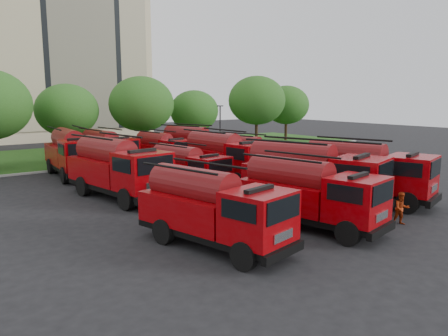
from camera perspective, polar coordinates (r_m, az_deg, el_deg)
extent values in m
plane|color=black|center=(23.77, 0.73, -5.39)|extent=(140.00, 140.00, 0.00)
cube|color=#164412|center=(46.77, -19.06, 1.54)|extent=(70.00, 16.00, 0.12)
cube|color=gray|center=(39.20, -15.41, 0.29)|extent=(70.00, 0.30, 0.14)
cube|color=beige|center=(68.42, -23.85, 14.07)|extent=(30.00, 14.00, 25.00)
cube|color=black|center=(61.58, -22.29, 14.76)|extent=(28.00, 0.15, 22.00)
cylinder|color=#382314|center=(44.44, -19.57, 2.64)|extent=(0.36, 0.36, 2.45)
ellipsoid|color=#1F4C15|center=(44.19, -19.82, 7.10)|extent=(5.88, 5.88, 5.00)
cylinder|color=#382314|center=(45.61, -10.59, 3.36)|extent=(0.36, 0.36, 2.73)
ellipsoid|color=#1F4C15|center=(45.37, -10.74, 8.22)|extent=(6.55, 6.55, 5.57)
cylinder|color=#382314|center=(49.94, -3.86, 3.76)|extent=(0.36, 0.36, 2.27)
ellipsoid|color=#1F4C15|center=(49.72, -3.90, 7.45)|extent=(5.46, 5.46, 4.64)
cylinder|color=#382314|center=(53.51, 4.24, 4.46)|extent=(0.36, 0.36, 2.87)
ellipsoid|color=#1F4C15|center=(53.31, 4.30, 8.81)|extent=(6.89, 6.89, 5.85)
cylinder|color=#382314|center=(59.74, 8.07, 4.74)|extent=(0.36, 0.36, 2.52)
ellipsoid|color=#1F4C15|center=(59.56, 8.15, 8.16)|extent=(6.05, 6.05, 5.14)
cylinder|color=black|center=(44.08, -0.50, 4.80)|extent=(0.14, 0.14, 5.00)
cube|color=black|center=(43.95, -0.51, 8.11)|extent=(0.60, 0.25, 0.12)
cube|color=black|center=(17.92, -1.50, -8.30)|extent=(3.59, 7.08, 0.29)
cube|color=black|center=(15.94, 7.79, -10.87)|extent=(2.41, 0.74, 0.34)
cube|color=maroon|center=(16.19, 4.57, -6.26)|extent=(2.76, 2.57, 1.88)
cube|color=black|center=(15.48, 7.83, -5.39)|extent=(1.99, 0.47, 0.82)
cube|color=maroon|center=(18.41, -3.95, -5.33)|extent=(3.25, 4.84, 1.26)
cylinder|color=#5D0B0E|center=(18.18, -3.99, -2.20)|extent=(2.27, 4.27, 1.45)
cylinder|color=black|center=(15.61, 2.61, -11.43)|extent=(0.55, 1.11, 1.06)
cylinder|color=black|center=(17.31, 7.27, -9.37)|extent=(0.55, 1.11, 1.06)
cylinder|color=black|center=(18.41, -7.90, -8.22)|extent=(0.55, 1.11, 1.06)
cylinder|color=black|center=(19.86, -3.03, -6.81)|extent=(0.55, 1.11, 1.06)
cube|color=black|center=(20.78, 10.98, -5.95)|extent=(3.53, 7.14, 0.29)
cube|color=black|center=(19.32, 19.88, -7.68)|extent=(2.44, 0.71, 0.34)
cube|color=maroon|center=(19.46, 17.01, -3.91)|extent=(2.76, 2.57, 1.90)
cube|color=black|center=(18.94, 20.06, -3.07)|extent=(2.02, 0.45, 0.83)
cube|color=maroon|center=(21.14, 8.55, -3.43)|extent=(3.22, 4.87, 1.27)
cylinder|color=#5D0B0E|center=(20.94, 8.62, -0.66)|extent=(2.23, 4.31, 1.46)
cylinder|color=black|center=(18.71, 15.90, -8.19)|extent=(0.54, 1.12, 1.07)
cylinder|color=black|center=(20.67, 18.67, -6.64)|extent=(0.54, 1.12, 1.07)
cylinder|color=black|center=(20.84, 5.20, -6.04)|extent=(0.54, 1.12, 1.07)
cylinder|color=black|center=(22.62, 8.63, -4.86)|extent=(0.54, 1.12, 1.07)
cube|color=black|center=(24.20, 11.37, -3.57)|extent=(4.63, 8.08, 0.33)
cube|color=black|center=(22.90, 20.25, -4.87)|extent=(2.71, 1.05, 0.38)
cube|color=maroon|center=(22.99, 17.42, -1.36)|extent=(3.27, 3.09, 2.14)
cube|color=black|center=(22.55, 20.42, -0.46)|extent=(2.22, 0.72, 0.93)
cube|color=maroon|center=(24.54, 8.89, -1.22)|extent=(4.03, 5.61, 1.43)
cylinder|color=#5D0B0E|center=(24.36, 8.96, 1.48)|extent=(2.90, 4.89, 1.65)
cylinder|color=black|center=(22.05, 16.70, -5.36)|extent=(0.72, 1.27, 1.21)
cylinder|color=black|center=(24.37, 18.73, -4.06)|extent=(0.72, 1.27, 1.21)
cylinder|color=black|center=(24.03, 5.80, -3.79)|extent=(0.72, 1.27, 1.21)
cylinder|color=black|center=(26.18, 8.63, -2.75)|extent=(0.72, 1.27, 1.21)
cube|color=black|center=(26.52, 17.81, -2.76)|extent=(4.34, 7.76, 0.32)
cube|color=black|center=(25.57, 25.72, -3.82)|extent=(2.61, 0.97, 0.37)
cube|color=maroon|center=(25.59, 23.27, -0.81)|extent=(3.11, 2.93, 2.05)
cube|color=black|center=(25.27, 25.92, -0.03)|extent=(2.14, 0.65, 0.90)
cube|color=maroon|center=(26.76, 15.57, -0.71)|extent=(3.80, 5.37, 1.37)
cylinder|color=#5D0B0E|center=(26.59, 15.67, 1.67)|extent=(2.72, 4.69, 1.58)
cylinder|color=black|center=(24.64, 22.84, -4.22)|extent=(0.67, 1.22, 1.16)
cylinder|color=black|center=(26.94, 24.17, -3.19)|extent=(0.67, 1.22, 1.16)
cylinder|color=black|center=(26.13, 12.97, -2.96)|extent=(0.67, 1.22, 1.16)
cylinder|color=black|center=(28.31, 15.02, -2.09)|extent=(0.67, 1.22, 1.16)
cube|color=black|center=(26.97, -13.66, -2.32)|extent=(3.60, 7.94, 0.33)
cube|color=black|center=(23.83, -8.74, -3.84)|extent=(2.74, 0.67, 0.38)
cube|color=maroon|center=(24.58, -10.56, -0.42)|extent=(3.00, 2.77, 2.13)
cube|color=black|center=(23.51, -8.90, 0.39)|extent=(2.28, 0.39, 0.93)
cube|color=maroon|center=(27.83, -15.03, -0.18)|extent=(3.38, 5.37, 1.42)
cylinder|color=#5D0B0E|center=(27.67, -15.13, 2.19)|extent=(2.29, 4.78, 1.64)
cylinder|color=black|center=(23.99, -12.64, -4.00)|extent=(0.55, 1.25, 1.20)
cylinder|color=black|center=(25.38, -7.85, -3.12)|extent=(0.55, 1.25, 1.20)
cylinder|color=black|center=(28.08, -17.95, -2.28)|extent=(0.55, 1.25, 1.20)
cylinder|color=black|center=(29.29, -13.58, -1.61)|extent=(0.55, 1.25, 1.20)
cube|color=black|center=(28.20, -4.84, -1.85)|extent=(2.89, 6.43, 0.27)
cube|color=black|center=(25.93, -0.35, -2.92)|extent=(2.23, 0.53, 0.31)
cube|color=maroon|center=(26.45, -1.90, -0.38)|extent=(2.42, 2.24, 1.73)
cube|color=black|center=(25.68, -0.40, 0.23)|extent=(1.85, 0.31, 0.75)
cube|color=maroon|center=(28.82, -6.11, -0.19)|extent=(2.72, 4.34, 1.15)
cylinder|color=#5D0B0E|center=(28.67, -6.14, 1.67)|extent=(1.84, 3.87, 1.33)
cylinder|color=black|center=(25.86, -3.28, -3.07)|extent=(0.44, 1.01, 0.98)
cylinder|color=black|center=(27.22, -0.07, -2.42)|extent=(0.44, 1.01, 0.98)
cylinder|color=black|center=(28.84, -8.43, -1.84)|extent=(0.44, 1.01, 0.98)
cylinder|color=black|center=(30.06, -5.31, -1.32)|extent=(0.44, 1.01, 0.98)
cube|color=black|center=(31.17, 0.08, -0.50)|extent=(2.98, 7.64, 0.32)
cube|color=black|center=(28.46, 5.09, -1.61)|extent=(2.69, 0.45, 0.37)
cube|color=maroon|center=(29.11, 3.39, 1.16)|extent=(2.78, 2.53, 2.09)
cube|color=black|center=(28.20, 5.09, 1.86)|extent=(2.24, 0.21, 0.91)
cube|color=maroon|center=(31.92, -1.30, 1.29)|extent=(2.96, 5.09, 1.39)
cylinder|color=#5D0B0E|center=(31.78, -1.31, 3.31)|extent=(1.91, 4.59, 1.60)
cylinder|color=black|center=(28.34, 1.88, -1.74)|extent=(0.46, 1.20, 1.18)
cylinder|color=black|center=(30.03, 5.33, -1.13)|extent=(0.46, 1.20, 1.18)
cylinder|color=black|center=(31.90, -3.86, -0.49)|extent=(0.46, 1.20, 1.18)
cylinder|color=black|center=(33.41, -0.48, -0.01)|extent=(0.46, 1.20, 1.18)
cube|color=black|center=(33.40, 3.17, 0.01)|extent=(3.70, 6.90, 0.28)
cube|color=black|center=(31.60, 8.06, -0.70)|extent=(2.33, 0.80, 0.33)
cube|color=maroon|center=(31.99, 6.45, 1.45)|extent=(2.73, 2.56, 1.83)
cube|color=black|center=(31.38, 8.08, 2.04)|extent=(1.92, 0.53, 0.80)
cube|color=maroon|center=(33.89, 1.76, 1.44)|extent=(3.29, 4.75, 1.22)
cylinder|color=#5D0B0E|center=(33.77, 1.77, 3.11)|extent=(2.33, 4.17, 1.41)
cylinder|color=black|center=(31.17, 5.63, -0.88)|extent=(0.57, 1.08, 1.03)
cylinder|color=black|center=(32.97, 7.70, -0.35)|extent=(0.57, 1.08, 1.03)
cylinder|color=black|center=(33.59, -0.25, -0.09)|extent=(0.57, 1.08, 1.03)
cylinder|color=black|center=(35.26, 1.97, 0.36)|extent=(0.57, 1.08, 1.03)
cube|color=black|center=(35.26, -19.13, 0.15)|extent=(3.06, 7.74, 0.32)
cube|color=black|center=(31.59, -17.50, -0.90)|extent=(2.72, 0.48, 0.38)
cube|color=maroon|center=(32.59, -18.18, 1.64)|extent=(2.83, 2.58, 2.11)
cube|color=black|center=(31.37, -17.67, 2.27)|extent=(2.27, 0.23, 0.92)
cube|color=maroon|center=(36.29, -19.64, 1.76)|extent=(3.02, 5.17, 1.41)
cylinder|color=#5D0B0E|center=(36.17, -19.74, 3.56)|extent=(1.97, 4.66, 1.62)
cylinder|color=black|center=(32.30, -20.10, -0.91)|extent=(0.47, 1.22, 1.19)
cylinder|color=black|center=(32.90, -15.87, -0.51)|extent=(0.47, 1.22, 1.19)
cylinder|color=black|center=(36.91, -21.70, 0.23)|extent=(0.47, 1.22, 1.19)
cylinder|color=black|center=(37.44, -17.96, 0.56)|extent=(0.47, 1.22, 1.19)
cube|color=black|center=(37.72, -15.03, 0.83)|extent=(2.82, 7.06, 0.30)
cube|color=black|center=(34.66, -12.44, 0.11)|extent=(2.48, 0.44, 0.34)
cube|color=maroon|center=(35.49, -13.40, 2.18)|extent=(2.58, 2.36, 1.92)
cube|color=black|center=(34.47, -12.56, 2.75)|extent=(2.07, 0.22, 0.84)
cube|color=maroon|center=(38.59, -15.80, 2.17)|extent=(2.77, 4.71, 1.28)
cylinder|color=#5D0B0E|center=(38.47, -15.87, 3.72)|extent=(1.81, 4.24, 1.48)
cylinder|color=black|center=(34.97, -14.81, 0.02)|extent=(0.43, 1.11, 1.08)
cylinder|color=black|center=(36.02, -11.59, 0.41)|extent=(0.43, 1.11, 1.08)
cylinder|color=black|center=(38.86, -17.69, 0.81)|extent=(0.43, 1.11, 1.08)
cylinder|color=black|center=(39.81, -14.71, 1.14)|extent=(0.43, 1.11, 1.08)
cube|color=black|center=(37.98, -8.16, 1.04)|extent=(2.73, 6.53, 0.27)
cube|color=black|center=(35.41, -5.19, 0.42)|extent=(2.28, 0.46, 0.32)
cube|color=maroon|center=(36.08, -6.23, 2.28)|extent=(2.42, 2.21, 1.77)
cube|color=black|center=(35.23, -5.26, 2.79)|extent=(1.90, 0.24, 0.77)
cube|color=maroon|center=(38.70, -9.03, 2.26)|extent=(2.64, 4.38, 1.18)
cylinder|color=#5D0B0E|center=(38.59, -9.06, 3.68)|extent=(1.75, 3.93, 1.36)
cylinder|color=black|center=(35.49, -7.37, 0.32)|extent=(0.42, 1.02, 1.00)
cylinder|color=black|center=(36.72, -4.72, 0.68)|extent=(0.42, 1.02, 1.00)
cylinder|color=black|center=(38.78, -10.80, 1.01)|extent=(0.42, 1.02, 1.00)
cylinder|color=black|center=(39.90, -8.26, 1.31)|extent=(0.42, 1.02, 1.00)
cube|color=black|center=(39.73, -3.67, 1.60)|extent=(4.40, 7.50, 0.31)
cube|color=black|center=(37.58, 0.62, 1.08)|extent=(2.50, 1.02, 0.36)
cube|color=maroon|center=(38.10, -0.83, 3.01)|extent=(3.06, 2.89, 1.99)
cube|color=black|center=(37.39, 0.58, 3.60)|extent=(2.05, 0.70, 0.87)
cube|color=maroon|center=(40.34, -4.91, 2.87)|extent=(3.80, 5.22, 1.32)
cylinder|color=#5D0B0E|center=(40.23, -4.94, 4.40)|extent=(2.76, 4.54, 1.53)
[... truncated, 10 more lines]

